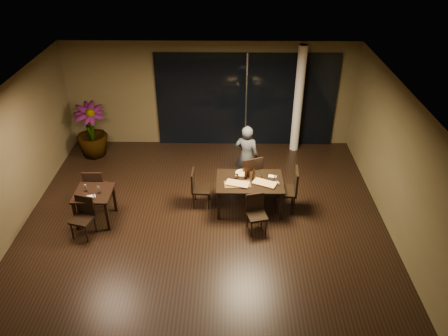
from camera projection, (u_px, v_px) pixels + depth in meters
ground at (204, 229)px, 9.52m from camera, size 8.00×8.00×0.00m
wall_back at (210, 94)px, 12.18m from camera, size 8.00×0.10×3.00m
wall_left at (1, 169)px, 8.78m from camera, size 0.10×8.00×3.00m
wall_right at (405, 172)px, 8.68m from camera, size 0.10×8.00×3.00m
ceiling at (200, 100)px, 7.93m from camera, size 8.00×8.00×0.04m
window_panel at (246, 101)px, 12.17m from camera, size 5.00×0.06×2.70m
column at (298, 100)px, 11.81m from camera, size 0.24×0.24×3.00m
main_table at (250, 183)px, 9.83m from camera, size 1.50×1.00×0.75m
side_table at (94, 197)px, 9.47m from camera, size 0.80×0.80×0.75m
chair_main_far at (250, 173)px, 10.36m from camera, size 0.63×0.63×1.06m
chair_main_near at (256, 211)px, 9.29m from camera, size 0.48×0.48×0.85m
chair_main_left at (198, 186)px, 10.03m from camera, size 0.44×0.44×0.91m
chair_main_right at (290, 188)px, 9.83m from camera, size 0.52×0.52×1.06m
chair_side_far at (96, 186)px, 10.00m from camera, size 0.45×0.45×0.97m
chair_side_near at (83, 214)px, 9.14m from camera, size 0.52×0.52×0.90m
diner at (246, 156)px, 10.62m from camera, size 0.62×0.49×1.61m
potted_plant at (91, 131)px, 11.89m from camera, size 1.07×1.07×1.52m
pizza_board_left at (237, 184)px, 9.65m from camera, size 0.61×0.34×0.01m
pizza_board_right at (265, 184)px, 9.67m from camera, size 0.58×0.45×0.01m
oblong_pizza_left at (237, 184)px, 9.65m from camera, size 0.54×0.36×0.02m
oblong_pizza_right at (265, 183)px, 9.66m from camera, size 0.55×0.42×0.02m
round_pizza at (242, 173)px, 10.05m from camera, size 0.32×0.32×0.01m
bottle_a at (246, 173)px, 9.78m from camera, size 0.06×0.06×0.29m
bottle_b at (254, 174)px, 9.74m from camera, size 0.07×0.07×0.31m
bottle_c at (248, 171)px, 9.84m from camera, size 0.07×0.07×0.30m
tumbler_left at (237, 176)px, 9.87m from camera, size 0.08×0.08×0.09m
tumbler_right at (260, 176)px, 9.87m from camera, size 0.08×0.08×0.09m
napkin_near at (275, 183)px, 9.70m from camera, size 0.20×0.16×0.01m
napkin_far at (272, 176)px, 9.93m from camera, size 0.20×0.14×0.01m
wine_glass_a at (86, 188)px, 9.40m from camera, size 0.08×0.08×0.17m
wine_glass_b at (98, 190)px, 9.34m from camera, size 0.08×0.08×0.17m
side_napkin at (91, 197)px, 9.25m from camera, size 0.21×0.17×0.01m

